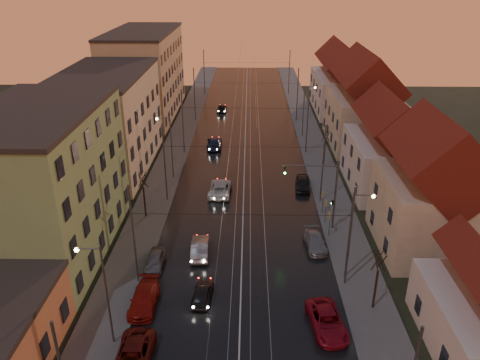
# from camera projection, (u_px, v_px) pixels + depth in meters

# --- Properties ---
(road) EXTENTS (16.00, 120.00, 0.04)m
(road) POSITION_uv_depth(u_px,v_px,m) (245.00, 150.00, 67.15)
(road) COLOR black
(road) RESTS_ON ground
(sidewalk_left) EXTENTS (4.00, 120.00, 0.15)m
(sidewalk_left) POSITION_uv_depth(u_px,v_px,m) (176.00, 149.00, 67.31)
(sidewalk_left) COLOR #4C4C4C
(sidewalk_left) RESTS_ON ground
(sidewalk_right) EXTENTS (4.00, 120.00, 0.15)m
(sidewalk_right) POSITION_uv_depth(u_px,v_px,m) (315.00, 150.00, 66.95)
(sidewalk_right) COLOR #4C4C4C
(sidewalk_right) RESTS_ON ground
(tram_rail_0) EXTENTS (0.06, 120.00, 0.03)m
(tram_rail_0) POSITION_uv_depth(u_px,v_px,m) (230.00, 150.00, 67.17)
(tram_rail_0) COLOR gray
(tram_rail_0) RESTS_ON road
(tram_rail_1) EXTENTS (0.06, 120.00, 0.03)m
(tram_rail_1) POSITION_uv_depth(u_px,v_px,m) (240.00, 150.00, 67.15)
(tram_rail_1) COLOR gray
(tram_rail_1) RESTS_ON road
(tram_rail_2) EXTENTS (0.06, 120.00, 0.03)m
(tram_rail_2) POSITION_uv_depth(u_px,v_px,m) (250.00, 150.00, 67.12)
(tram_rail_2) COLOR gray
(tram_rail_2) RESTS_ON road
(tram_rail_3) EXTENTS (0.06, 120.00, 0.03)m
(tram_rail_3) POSITION_uv_depth(u_px,v_px,m) (260.00, 150.00, 67.10)
(tram_rail_3) COLOR gray
(tram_rail_3) RESTS_ON road
(apartment_left_1) EXTENTS (10.00, 18.00, 13.00)m
(apartment_left_1) POSITION_uv_depth(u_px,v_px,m) (44.00, 185.00, 41.13)
(apartment_left_1) COLOR #769A62
(apartment_left_1) RESTS_ON ground
(apartment_left_2) EXTENTS (10.00, 20.00, 12.00)m
(apartment_left_2) POSITION_uv_depth(u_px,v_px,m) (107.00, 122.00, 59.52)
(apartment_left_2) COLOR beige
(apartment_left_2) RESTS_ON ground
(apartment_left_3) EXTENTS (10.00, 24.00, 14.00)m
(apartment_left_3) POSITION_uv_depth(u_px,v_px,m) (145.00, 74.00, 80.92)
(apartment_left_3) COLOR tan
(apartment_left_3) RESTS_ON ground
(house_right_1) EXTENTS (8.67, 10.20, 10.80)m
(house_right_1) POSITION_uv_depth(u_px,v_px,m) (432.00, 194.00, 41.86)
(house_right_1) COLOR #B5AA8B
(house_right_1) RESTS_ON ground
(house_right_2) EXTENTS (9.18, 12.24, 9.20)m
(house_right_2) POSITION_uv_depth(u_px,v_px,m) (391.00, 151.00, 54.01)
(house_right_2) COLOR beige
(house_right_2) RESTS_ON ground
(house_right_3) EXTENTS (9.18, 14.28, 11.50)m
(house_right_3) POSITION_uv_depth(u_px,v_px,m) (363.00, 106.00, 67.17)
(house_right_3) COLOR #B5AA8B
(house_right_3) RESTS_ON ground
(house_right_4) EXTENTS (9.18, 16.32, 10.00)m
(house_right_4) POSITION_uv_depth(u_px,v_px,m) (341.00, 83.00, 83.84)
(house_right_4) COLOR beige
(house_right_4) RESTS_ON ground
(catenary_pole_l_1) EXTENTS (0.16, 0.16, 9.00)m
(catenary_pole_l_1) POSITION_uv_depth(u_px,v_px,m) (133.00, 236.00, 37.26)
(catenary_pole_l_1) COLOR #595B60
(catenary_pole_l_1) RESTS_ON ground
(catenary_pole_r_1) EXTENTS (0.16, 0.16, 9.00)m
(catenary_pole_r_1) POSITION_uv_depth(u_px,v_px,m) (350.00, 238.00, 36.95)
(catenary_pole_r_1) COLOR #595B60
(catenary_pole_r_1) RESTS_ON ground
(catenary_pole_l_2) EXTENTS (0.16, 0.16, 9.00)m
(catenary_pole_l_2) POSITION_uv_depth(u_px,v_px,m) (165.00, 163.00, 50.89)
(catenary_pole_l_2) COLOR #595B60
(catenary_pole_l_2) RESTS_ON ground
(catenary_pole_r_2) EXTENTS (0.16, 0.16, 9.00)m
(catenary_pole_r_2) POSITION_uv_depth(u_px,v_px,m) (323.00, 165.00, 50.59)
(catenary_pole_r_2) COLOR #595B60
(catenary_pole_r_2) RESTS_ON ground
(catenary_pole_l_3) EXTENTS (0.16, 0.16, 9.00)m
(catenary_pole_l_3) POSITION_uv_depth(u_px,v_px,m) (183.00, 122.00, 64.53)
(catenary_pole_l_3) COLOR #595B60
(catenary_pole_l_3) RESTS_ON ground
(catenary_pole_r_3) EXTENTS (0.16, 0.16, 9.00)m
(catenary_pole_r_3) POSITION_uv_depth(u_px,v_px,m) (307.00, 123.00, 64.22)
(catenary_pole_r_3) COLOR #595B60
(catenary_pole_r_3) RESTS_ON ground
(catenary_pole_l_4) EXTENTS (0.16, 0.16, 9.00)m
(catenary_pole_l_4) POSITION_uv_depth(u_px,v_px,m) (195.00, 95.00, 78.17)
(catenary_pole_l_4) COLOR #595B60
(catenary_pole_l_4) RESTS_ON ground
(catenary_pole_r_4) EXTENTS (0.16, 0.16, 9.00)m
(catenary_pole_r_4) POSITION_uv_depth(u_px,v_px,m) (297.00, 95.00, 77.86)
(catenary_pole_r_4) COLOR #595B60
(catenary_pole_r_4) RESTS_ON ground
(catenary_pole_l_5) EXTENTS (0.16, 0.16, 9.00)m
(catenary_pole_l_5) POSITION_uv_depth(u_px,v_px,m) (204.00, 72.00, 94.53)
(catenary_pole_l_5) COLOR #595B60
(catenary_pole_l_5) RESTS_ON ground
(catenary_pole_r_5) EXTENTS (0.16, 0.16, 9.00)m
(catenary_pole_r_5) POSITION_uv_depth(u_px,v_px,m) (289.00, 73.00, 94.22)
(catenary_pole_r_5) COLOR #595B60
(catenary_pole_r_5) RESTS_ON ground
(street_lamp_0) EXTENTS (1.75, 0.32, 8.00)m
(street_lamp_0) POSITION_uv_depth(u_px,v_px,m) (101.00, 286.00, 30.74)
(street_lamp_0) COLOR #595B60
(street_lamp_0) RESTS_ON ground
(street_lamp_1) EXTENTS (1.75, 0.32, 8.00)m
(street_lamp_1) POSITION_uv_depth(u_px,v_px,m) (354.00, 227.00, 37.69)
(street_lamp_1) COLOR #595B60
(street_lamp_1) RESTS_ON ground
(street_lamp_2) EXTENTS (1.75, 0.32, 8.00)m
(street_lamp_2) POSITION_uv_depth(u_px,v_px,m) (169.00, 141.00, 56.20)
(street_lamp_2) COLOR #595B60
(street_lamp_2) RESTS_ON ground
(street_lamp_3) EXTENTS (1.75, 0.32, 8.00)m
(street_lamp_3) POSITION_uv_depth(u_px,v_px,m) (306.00, 106.00, 70.42)
(street_lamp_3) COLOR #595B60
(street_lamp_3) RESTS_ON ground
(traffic_light_mast) EXTENTS (5.30, 0.32, 7.20)m
(traffic_light_mast) POSITION_uv_depth(u_px,v_px,m) (325.00, 188.00, 45.10)
(traffic_light_mast) COLOR #595B60
(traffic_light_mast) RESTS_ON ground
(bare_tree_0) EXTENTS (1.09, 1.09, 5.11)m
(bare_tree_0) POSITION_uv_depth(u_px,v_px,m) (144.00, 196.00, 48.13)
(bare_tree_0) COLOR black
(bare_tree_0) RESTS_ON ground
(bare_tree_1) EXTENTS (1.09, 1.09, 5.11)m
(bare_tree_1) POSITION_uv_depth(u_px,v_px,m) (376.00, 282.00, 35.03)
(bare_tree_1) COLOR black
(bare_tree_1) RESTS_ON ground
(bare_tree_2) EXTENTS (1.09, 1.09, 5.11)m
(bare_tree_2) POSITION_uv_depth(u_px,v_px,m) (325.00, 149.00, 60.48)
(bare_tree_2) COLOR black
(bare_tree_2) RESTS_ON ground
(driving_car_0) EXTENTS (1.76, 3.75, 1.24)m
(driving_car_0) POSITION_uv_depth(u_px,v_px,m) (203.00, 293.00, 36.82)
(driving_car_0) COLOR black
(driving_car_0) RESTS_ON ground
(driving_car_1) EXTENTS (1.77, 4.46, 1.44)m
(driving_car_1) POSITION_uv_depth(u_px,v_px,m) (200.00, 248.00, 42.57)
(driving_car_1) COLOR gray
(driving_car_1) RESTS_ON ground
(driving_car_2) EXTENTS (2.65, 5.37, 1.47)m
(driving_car_2) POSITION_uv_depth(u_px,v_px,m) (220.00, 188.00, 53.99)
(driving_car_2) COLOR silver
(driving_car_2) RESTS_ON ground
(driving_car_3) EXTENTS (2.25, 5.20, 1.49)m
(driving_car_3) POSITION_uv_depth(u_px,v_px,m) (214.00, 143.00, 67.80)
(driving_car_3) COLOR #162544
(driving_car_3) RESTS_ON ground
(driving_car_4) EXTENTS (1.80, 4.12, 1.38)m
(driving_car_4) POSITION_uv_depth(u_px,v_px,m) (222.00, 108.00, 84.64)
(driving_car_4) COLOR black
(driving_car_4) RESTS_ON ground
(parked_left_1) EXTENTS (2.33, 5.04, 1.40)m
(parked_left_1) POSITION_uv_depth(u_px,v_px,m) (133.00, 357.00, 30.70)
(parked_left_1) COLOR #5A120F
(parked_left_1) RESTS_ON ground
(parked_left_2) EXTENTS (1.93, 4.70, 1.36)m
(parked_left_2) POSITION_uv_depth(u_px,v_px,m) (144.00, 299.00, 36.08)
(parked_left_2) COLOR maroon
(parked_left_2) RESTS_ON ground
(parked_left_3) EXTENTS (1.55, 3.81, 1.30)m
(parked_left_3) POSITION_uv_depth(u_px,v_px,m) (155.00, 261.00, 40.81)
(parked_left_3) COLOR gray
(parked_left_3) RESTS_ON ground
(parked_right_0) EXTENTS (2.90, 5.19, 1.37)m
(parked_right_0) POSITION_uv_depth(u_px,v_px,m) (327.00, 321.00, 33.80)
(parked_right_0) COLOR maroon
(parked_right_0) RESTS_ON ground
(parked_right_1) EXTENTS (2.05, 4.38, 1.24)m
(parked_right_1) POSITION_uv_depth(u_px,v_px,m) (315.00, 241.00, 43.73)
(parked_right_1) COLOR gray
(parked_right_1) RESTS_ON ground
(parked_right_2) EXTENTS (2.05, 4.38, 1.45)m
(parked_right_2) POSITION_uv_depth(u_px,v_px,m) (303.00, 183.00, 55.18)
(parked_right_2) COLOR black
(parked_right_2) RESTS_ON ground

